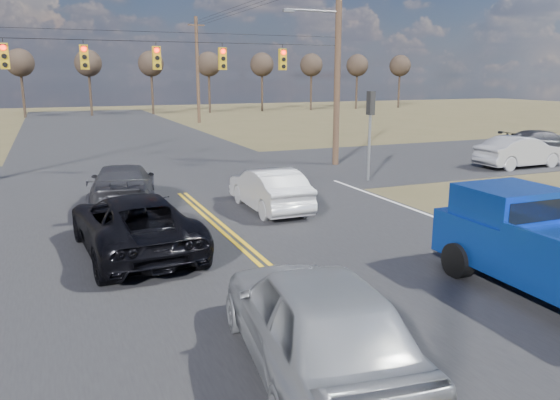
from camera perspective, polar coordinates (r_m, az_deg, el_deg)
name	(u,v)px	position (r m, az deg, el deg)	size (l,w,h in m)	color
ground	(375,362)	(9.39, 9.95, -16.34)	(160.00, 160.00, 0.00)	brown
road_main	(209,218)	(18.03, -7.38, -1.86)	(14.00, 120.00, 0.02)	#28282B
road_cross	(162,177)	(25.66, -12.18, 2.37)	(120.00, 12.00, 0.02)	#28282B
signal_gantry	(169,64)	(25.14, -11.50, 13.80)	(19.60, 4.83, 10.00)	#473323
utility_poles	(161,59)	(24.27, -12.32, 14.19)	(19.60, 58.32, 10.00)	#473323
treeline	(128,55)	(34.12, -15.58, 14.36)	(87.00, 117.80, 7.40)	#33261C
pickup_truck	(552,250)	(12.62, 26.55, -4.72)	(2.34, 5.71, 2.13)	black
silver_suv	(315,319)	(8.61, 3.70, -12.30)	(2.12, 5.26, 1.79)	#A3A6AB
black_suv	(134,223)	(14.73, -15.01, -2.38)	(2.62, 5.68, 1.58)	black
white_car_queue	(269,189)	(18.81, -1.13, 1.16)	(1.55, 4.45, 1.47)	silver
dgrey_car_queue	(123,186)	(19.83, -16.08, 1.39)	(2.17, 5.34, 1.55)	#38383E
cross_car_east_near	(520,152)	(30.15, 23.82, 4.62)	(4.80, 1.67, 1.58)	#AAABB2
cross_car_east_far	(543,143)	(35.56, 25.77, 5.43)	(4.96, 2.02, 1.44)	#303034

